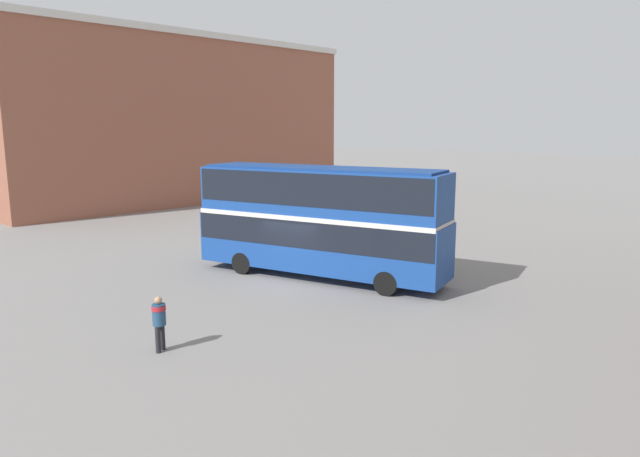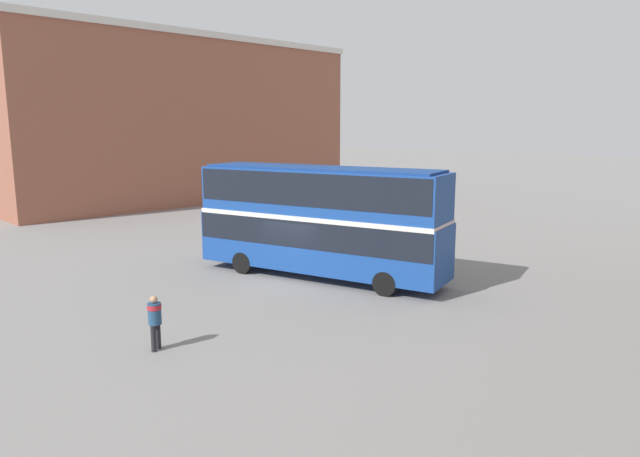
{
  "view_description": "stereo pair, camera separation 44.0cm",
  "coord_description": "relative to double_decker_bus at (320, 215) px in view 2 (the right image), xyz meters",
  "views": [
    {
      "loc": [
        17.15,
        -15.91,
        6.44
      ],
      "look_at": [
        0.36,
        1.14,
        2.15
      ],
      "focal_mm": 32.0,
      "sensor_mm": 36.0,
      "label": 1
    },
    {
      "loc": [
        17.46,
        -15.6,
        6.44
      ],
      "look_at": [
        0.36,
        1.14,
        2.15
      ],
      "focal_mm": 32.0,
      "sensor_mm": 36.0,
      "label": 2
    }
  ],
  "objects": [
    {
      "name": "ground_plane",
      "position": [
        -0.36,
        -1.14,
        -2.72
      ],
      "size": [
        240.0,
        240.0,
        0.0
      ],
      "primitive_type": "plane",
      "color": "gray"
    },
    {
      "name": "building_row_left",
      "position": [
        -28.34,
        10.04,
        4.24
      ],
      "size": [
        11.16,
        30.74,
        13.91
      ],
      "color": "#935642",
      "rests_on": "ground_plane"
    },
    {
      "name": "double_decker_bus",
      "position": [
        0.0,
        0.0,
        0.0
      ],
      "size": [
        11.31,
        5.4,
        4.77
      ],
      "rotation": [
        0.0,
        0.0,
        0.27
      ],
      "color": "#194293",
      "rests_on": "ground_plane"
    },
    {
      "name": "pedestrian_foreground",
      "position": [
        2.48,
        -9.13,
        -1.72
      ],
      "size": [
        0.55,
        0.55,
        1.64
      ],
      "rotation": [
        0.0,
        0.0,
        3.65
      ],
      "color": "#232328",
      "rests_on": "ground_plane"
    },
    {
      "name": "parked_car_kerb_near",
      "position": [
        -12.07,
        5.59,
        -1.98
      ],
      "size": [
        4.42,
        2.55,
        1.45
      ],
      "rotation": [
        0.0,
        0.0,
        2.93
      ],
      "color": "silver",
      "rests_on": "ground_plane"
    }
  ]
}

